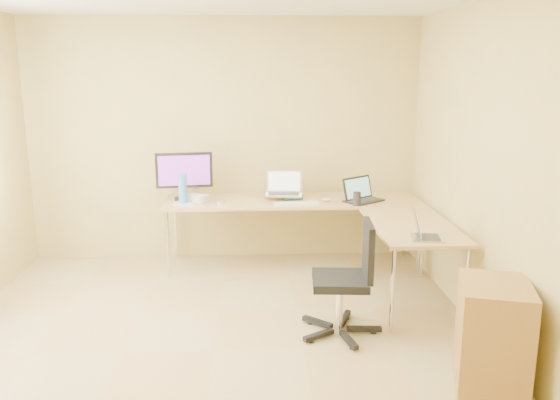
{
  "coord_description": "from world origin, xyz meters",
  "views": [
    {
      "loc": [
        0.31,
        -3.93,
        2.06
      ],
      "look_at": [
        0.55,
        1.1,
        0.9
      ],
      "focal_mm": 36.6,
      "sensor_mm": 36.0,
      "label": 1
    }
  ],
  "objects_px": {
    "cabinet": "(493,338)",
    "desk_return": "(410,263)",
    "office_chair": "(340,274)",
    "laptop_return": "(429,227)",
    "water_bottle": "(183,189)",
    "desk_fan": "(196,184)",
    "laptop_black": "(364,190)",
    "mug": "(200,200)",
    "keyboard": "(296,204)",
    "desk_main": "(293,233)",
    "laptop_center": "(284,184)",
    "monitor": "(184,176)"
  },
  "relations": [
    {
      "from": "mug",
      "to": "cabinet",
      "type": "relative_size",
      "value": 0.13
    },
    {
      "from": "monitor",
      "to": "office_chair",
      "type": "bearing_deg",
      "value": -57.98
    },
    {
      "from": "keyboard",
      "to": "cabinet",
      "type": "xyz_separation_m",
      "value": [
        1.11,
        -2.22,
        -0.38
      ]
    },
    {
      "from": "cabinet",
      "to": "office_chair",
      "type": "bearing_deg",
      "value": 152.03
    },
    {
      "from": "desk_main",
      "to": "laptop_center",
      "type": "xyz_separation_m",
      "value": [
        -0.1,
        0.02,
        0.53
      ]
    },
    {
      "from": "monitor",
      "to": "laptop_return",
      "type": "distance_m",
      "value": 2.59
    },
    {
      "from": "desk_fan",
      "to": "laptop_return",
      "type": "height_order",
      "value": "desk_fan"
    },
    {
      "from": "monitor",
      "to": "desk_fan",
      "type": "bearing_deg",
      "value": 46.49
    },
    {
      "from": "cabinet",
      "to": "desk_return",
      "type": "bearing_deg",
      "value": 112.08
    },
    {
      "from": "monitor",
      "to": "laptop_center",
      "type": "bearing_deg",
      "value": -9.39
    },
    {
      "from": "laptop_black",
      "to": "desk_fan",
      "type": "relative_size",
      "value": 1.45
    },
    {
      "from": "water_bottle",
      "to": "laptop_center",
      "type": "bearing_deg",
      "value": 7.93
    },
    {
      "from": "laptop_return",
      "to": "office_chair",
      "type": "height_order",
      "value": "office_chair"
    },
    {
      "from": "monitor",
      "to": "laptop_center",
      "type": "distance_m",
      "value": 1.03
    },
    {
      "from": "water_bottle",
      "to": "desk_fan",
      "type": "bearing_deg",
      "value": 71.66
    },
    {
      "from": "cabinet",
      "to": "desk_fan",
      "type": "bearing_deg",
      "value": 145.16
    },
    {
      "from": "laptop_center",
      "to": "desk_fan",
      "type": "relative_size",
      "value": 1.41
    },
    {
      "from": "mug",
      "to": "office_chair",
      "type": "xyz_separation_m",
      "value": [
        1.2,
        -1.44,
        -0.28
      ]
    },
    {
      "from": "desk_main",
      "to": "mug",
      "type": "height_order",
      "value": "mug"
    },
    {
      "from": "desk_main",
      "to": "office_chair",
      "type": "height_order",
      "value": "office_chair"
    },
    {
      "from": "laptop_center",
      "to": "keyboard",
      "type": "distance_m",
      "value": 0.32
    },
    {
      "from": "mug",
      "to": "desk_fan",
      "type": "distance_m",
      "value": 0.38
    },
    {
      "from": "desk_return",
      "to": "mug",
      "type": "height_order",
      "value": "mug"
    },
    {
      "from": "office_chair",
      "to": "laptop_black",
      "type": "bearing_deg",
      "value": 76.85
    },
    {
      "from": "laptop_center",
      "to": "laptop_black",
      "type": "bearing_deg",
      "value": -3.83
    },
    {
      "from": "monitor",
      "to": "office_chair",
      "type": "relative_size",
      "value": 0.63
    },
    {
      "from": "office_chair",
      "to": "cabinet",
      "type": "relative_size",
      "value": 1.25
    },
    {
      "from": "laptop_return",
      "to": "cabinet",
      "type": "relative_size",
      "value": 0.41
    },
    {
      "from": "laptop_black",
      "to": "water_bottle",
      "type": "xyz_separation_m",
      "value": [
        -1.85,
        0.0,
        0.03
      ]
    },
    {
      "from": "desk_fan",
      "to": "laptop_return",
      "type": "relative_size",
      "value": 0.89
    },
    {
      "from": "office_chair",
      "to": "cabinet",
      "type": "distance_m",
      "value": 1.22
    },
    {
      "from": "cabinet",
      "to": "laptop_center",
      "type": "bearing_deg",
      "value": 132.49
    },
    {
      "from": "mug",
      "to": "office_chair",
      "type": "height_order",
      "value": "office_chair"
    },
    {
      "from": "mug",
      "to": "desk_fan",
      "type": "relative_size",
      "value": 0.36
    },
    {
      "from": "desk_return",
      "to": "laptop_center",
      "type": "bearing_deg",
      "value": 136.38
    },
    {
      "from": "laptop_center",
      "to": "cabinet",
      "type": "xyz_separation_m",
      "value": [
        1.22,
        -2.47,
        -0.54
      ]
    },
    {
      "from": "desk_main",
      "to": "cabinet",
      "type": "bearing_deg",
      "value": -65.35
    },
    {
      "from": "office_chair",
      "to": "cabinet",
      "type": "height_order",
      "value": "office_chair"
    },
    {
      "from": "laptop_black",
      "to": "laptop_center",
      "type": "bearing_deg",
      "value": 133.3
    },
    {
      "from": "keyboard",
      "to": "mug",
      "type": "height_order",
      "value": "mug"
    },
    {
      "from": "monitor",
      "to": "office_chair",
      "type": "distance_m",
      "value": 2.21
    },
    {
      "from": "desk_fan",
      "to": "cabinet",
      "type": "xyz_separation_m",
      "value": [
        2.15,
        -2.65,
        -0.5
      ]
    },
    {
      "from": "office_chair",
      "to": "cabinet",
      "type": "bearing_deg",
      "value": -39.87
    },
    {
      "from": "cabinet",
      "to": "keyboard",
      "type": "bearing_deg",
      "value": 132.8
    },
    {
      "from": "laptop_black",
      "to": "keyboard",
      "type": "relative_size",
      "value": 0.88
    },
    {
      "from": "monitor",
      "to": "laptop_center",
      "type": "height_order",
      "value": "monitor"
    },
    {
      "from": "keyboard",
      "to": "cabinet",
      "type": "height_order",
      "value": "keyboard"
    },
    {
      "from": "mug",
      "to": "desk_main",
      "type": "bearing_deg",
      "value": 9.62
    },
    {
      "from": "keyboard",
      "to": "laptop_return",
      "type": "bearing_deg",
      "value": -55.98
    },
    {
      "from": "laptop_return",
      "to": "cabinet",
      "type": "distance_m",
      "value": 1.11
    }
  ]
}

